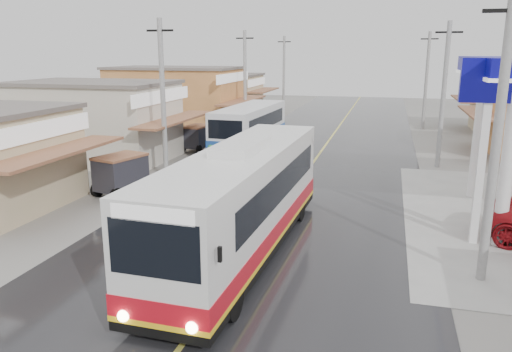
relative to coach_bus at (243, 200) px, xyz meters
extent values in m
plane|color=slate|center=(0.19, -0.21, -1.77)|extent=(120.00, 120.00, 0.00)
cube|color=black|center=(0.19, 14.79, -1.76)|extent=(12.00, 90.00, 0.02)
cube|color=#D8CC4C|center=(0.19, 14.79, -1.75)|extent=(0.15, 90.00, 0.01)
cylinder|color=white|center=(8.19, 8.79, 0.98)|extent=(0.44, 0.44, 5.50)
cylinder|color=white|center=(8.19, 2.79, 0.98)|extent=(0.44, 0.44, 5.50)
cube|color=white|center=(7.39, 2.79, 1.23)|extent=(0.25, 0.25, 6.00)
cube|color=#0C0983|center=(7.39, 2.79, 3.73)|extent=(1.80, 0.30, 1.40)
cube|color=silver|center=(0.00, -0.07, 0.20)|extent=(2.83, 11.66, 2.85)
cube|color=black|center=(0.00, -0.07, -1.32)|extent=(2.85, 11.68, 0.29)
cube|color=red|center=(0.00, -0.07, -0.83)|extent=(2.87, 11.70, 0.53)
cube|color=yellow|center=(0.00, -0.07, -1.15)|extent=(2.88, 11.71, 0.14)
cube|color=black|center=(0.01, 0.41, 0.52)|extent=(2.78, 9.25, 0.97)
cube|color=black|center=(-0.21, -5.81, 0.61)|extent=(2.12, 0.20, 1.25)
cube|color=black|center=(0.20, 5.67, 0.61)|extent=(2.12, 0.20, 1.06)
cube|color=white|center=(-0.21, -5.81, 1.39)|extent=(1.92, 0.19, 0.34)
cube|color=silver|center=(0.00, -0.07, 1.77)|extent=(1.26, 2.94, 0.29)
cylinder|color=black|center=(-1.20, -4.08, -1.22)|extent=(0.38, 1.07, 1.06)
cylinder|color=black|center=(0.91, -4.16, -1.22)|extent=(0.38, 1.07, 1.06)
cylinder|color=black|center=(-0.93, 3.63, -1.22)|extent=(0.38, 1.07, 1.06)
cylinder|color=black|center=(1.18, 3.56, -1.22)|extent=(0.38, 1.07, 1.06)
sphere|color=#FFF2CC|center=(-1.03, -5.85, -1.03)|extent=(0.28, 0.28, 0.27)
sphere|color=#FFF2CC|center=(0.61, -5.91, -1.03)|extent=(0.28, 0.28, 0.27)
cube|color=black|center=(-1.55, -5.51, 0.57)|extent=(0.08, 0.08, 0.34)
cube|color=black|center=(1.16, -5.61, 0.57)|extent=(0.08, 0.08, 0.34)
cube|color=silver|center=(-4.35, 16.39, -0.02)|extent=(2.81, 9.00, 2.47)
cube|color=#1B4799|center=(-4.35, 16.39, -0.86)|extent=(2.85, 9.04, 0.99)
cube|color=black|center=(-4.35, 16.39, 0.33)|extent=(2.77, 7.52, 0.89)
cube|color=black|center=(-4.56, 12.00, 0.33)|extent=(2.08, 0.22, 1.09)
cylinder|color=black|center=(-5.57, 13.29, -1.26)|extent=(0.34, 1.00, 0.99)
cylinder|color=black|center=(-3.44, 13.18, -1.26)|extent=(0.34, 1.00, 0.99)
cylinder|color=black|center=(-5.26, 19.60, -1.26)|extent=(0.34, 1.00, 0.99)
cylinder|color=black|center=(-3.13, 19.50, -1.26)|extent=(0.34, 1.00, 0.99)
imported|color=black|center=(-3.55, 7.00, -1.23)|extent=(0.77, 2.07, 1.08)
imported|color=#226734|center=(-3.55, 6.76, -0.46)|extent=(0.67, 0.45, 1.79)
cube|color=#26262D|center=(-7.25, 5.00, -0.73)|extent=(1.97, 2.49, 1.42)
cube|color=brown|center=(-7.25, 5.00, 0.03)|extent=(2.03, 2.56, 0.11)
cylinder|color=black|center=(-8.20, 4.48, -1.44)|extent=(0.37, 0.68, 0.66)
cylinder|color=black|center=(-7.78, 5.95, -1.44)|extent=(0.37, 0.68, 0.66)
cylinder|color=black|center=(-6.89, 3.88, -1.44)|extent=(0.31, 0.67, 0.66)
cube|color=#26262D|center=(-7.75, 15.67, -0.82)|extent=(1.52, 2.14, 1.30)
cube|color=brown|center=(-7.75, 15.67, -0.12)|extent=(1.58, 2.19, 0.10)
cylinder|color=black|center=(-8.53, 15.05, -1.47)|extent=(0.25, 0.62, 0.60)
cylinder|color=black|center=(-8.37, 16.45, -1.47)|extent=(0.25, 0.62, 0.60)
cylinder|color=black|center=(-7.26, 14.71, -1.47)|extent=(0.19, 0.61, 0.60)
camera|label=1|loc=(4.34, -14.65, 4.62)|focal=35.00mm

